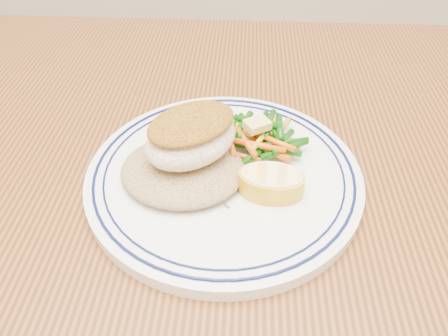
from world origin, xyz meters
The scene contains 7 objects.
dining_table centered at (0.00, 0.00, 0.65)m, with size 1.50×0.90×0.75m.
plate centered at (0.03, 0.02, 0.76)m, with size 0.29×0.29×0.02m.
rice_pilaf centered at (-0.01, 0.01, 0.78)m, with size 0.13×0.12×0.02m, color olive.
fish_fillet centered at (0.00, 0.03, 0.81)m, with size 0.12×0.12×0.05m.
vegetable_pile centered at (0.07, 0.07, 0.78)m, with size 0.11×0.10×0.03m.
butter_pat centered at (0.06, 0.07, 0.80)m, with size 0.03×0.02×0.01m, color #D6C968.
lemon_wedge centered at (0.08, -0.01, 0.78)m, with size 0.07×0.07×0.03m.
Camera 1 is at (0.05, -0.32, 1.08)m, focal length 35.00 mm.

